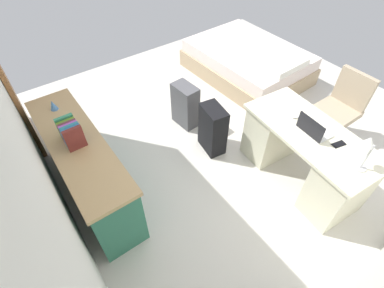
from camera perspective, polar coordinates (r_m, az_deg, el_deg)
name	(u,v)px	position (r m, az deg, el deg)	size (l,w,h in m)	color
ground_plane	(232,136)	(3.98, 7.81, 1.47)	(5.48, 5.48, 0.00)	beige
wall_back	(8,122)	(2.38, -32.47, 3.66)	(4.22, 0.10, 2.87)	silver
door_wooden	(1,71)	(3.93, -33.52, 11.84)	(0.88, 0.05, 2.04)	#936038
desk	(303,155)	(3.42, 21.09, -2.06)	(1.49, 0.79, 0.74)	beige
office_chair	(338,112)	(4.10, 26.76, 5.57)	(0.52, 0.52, 0.94)	black
credenza	(86,168)	(3.26, -20.19, -4.38)	(1.80, 0.48, 0.80)	#2D7056
bed	(248,62)	(5.11, 10.90, 15.60)	(1.95, 1.47, 0.58)	tan
suitcase_black	(213,129)	(3.59, 4.09, 2.93)	(0.36, 0.22, 0.64)	black
suitcase_spare_grey	(185,105)	(3.96, -1.33, 7.62)	(0.36, 0.22, 0.61)	#4C4C51
laptop	(313,129)	(3.13, 22.73, 2.67)	(0.33, 0.25, 0.21)	silver
computer_mouse	(296,116)	(3.29, 19.84, 5.20)	(0.06, 0.10, 0.03)	white
cell_phone_near_laptop	(339,144)	(3.14, 26.93, -0.04)	(0.07, 0.14, 0.01)	black
desk_lamp	(368,146)	(2.86, 31.34, -0.29)	(0.16, 0.11, 0.34)	silver
book_row	(71,132)	(2.92, -22.75, 2.11)	(0.27, 0.17, 0.24)	maroon
figurine_small	(53,105)	(3.42, -25.71, 6.91)	(0.08, 0.08, 0.11)	#4C7FBF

